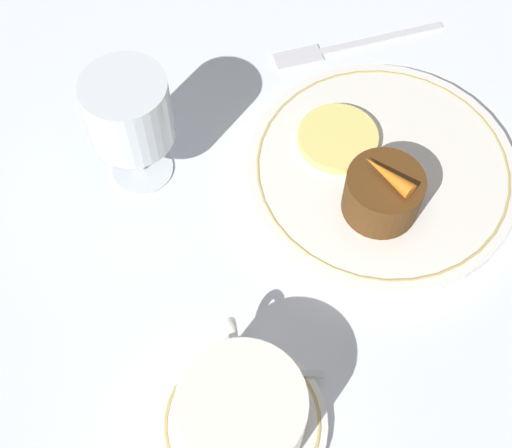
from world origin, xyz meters
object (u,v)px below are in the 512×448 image
at_px(fork, 340,47).
at_px(dessert_cake, 383,194).
at_px(wine_glass, 130,116).
at_px(dinner_plate, 382,170).
at_px(coffee_cup, 242,412).

xyz_separation_m(fork, dessert_cake, (-0.20, 0.00, 0.03)).
bearing_deg(fork, dessert_cake, 178.78).
xyz_separation_m(wine_glass, fork, (0.13, -0.21, -0.08)).
relative_size(dinner_plate, wine_glass, 2.09).
bearing_deg(dessert_cake, fork, -1.22).
relative_size(wine_glass, fork, 0.64).
distance_m(coffee_cup, wine_glass, 0.26).
bearing_deg(fork, wine_glass, 120.74).
bearing_deg(fork, dinner_plate, -177.07).
distance_m(coffee_cup, dessert_cake, 0.23).
bearing_deg(dinner_plate, dessert_cake, 163.18).
height_order(dinner_plate, dessert_cake, dessert_cake).
bearing_deg(coffee_cup, wine_glass, 14.63).
bearing_deg(wine_glass, dessert_cake, -110.18).
distance_m(dinner_plate, fork, 0.16).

